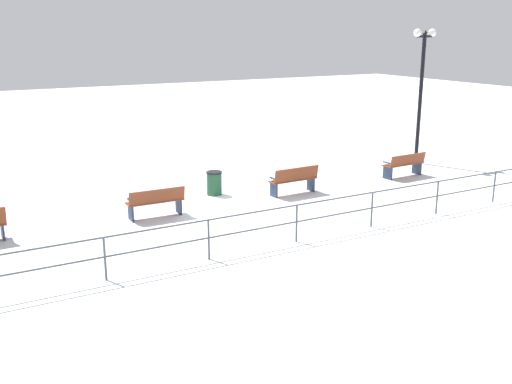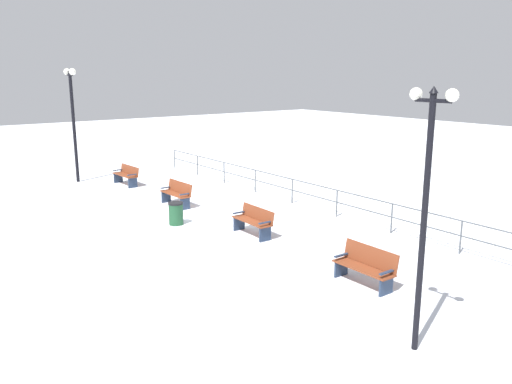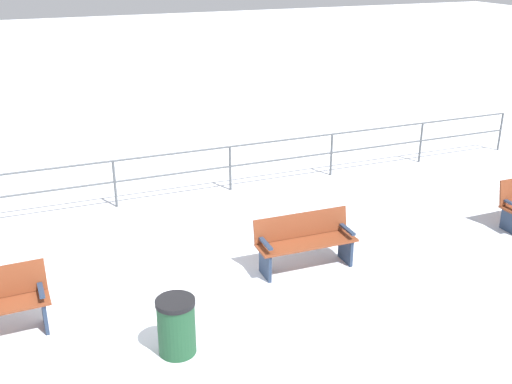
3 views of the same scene
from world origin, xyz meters
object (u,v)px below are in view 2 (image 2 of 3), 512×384
Objects in this scene: lamppost_middle at (427,187)px; bench_nearest at (127,175)px; bench_second at (177,193)px; bench_fourth at (366,266)px; lamppost_near at (72,107)px; bench_third at (254,220)px; trash_bin at (176,213)px.

bench_nearest is at bearing -95.25° from lamppost_middle.
lamppost_middle is at bearing 80.95° from bench_second.
bench_fourth is 16.59m from lamppost_near.
bench_third is at bearing -91.87° from bench_fourth.
bench_nearest is 9.45m from bench_third.
bench_second is (-0.02, 4.73, 0.02)m from bench_nearest.
bench_second is 4.73m from bench_third.
lamppost_near reaches higher than bench_fourth.
bench_fourth is at bearing 88.30° from bench_second.
bench_second is 2.57m from trash_bin.
lamppost_middle is 10.16m from trash_bin.
lamppost_middle is 6.23× the size of trash_bin.
lamppost_near reaches higher than bench_nearest.
lamppost_middle is at bearing 78.08° from bench_third.
bench_nearest is 0.36× the size of lamppost_middle.
bench_nearest is 1.05× the size of bench_fourth.
bench_second is at bearing -97.40° from lamppost_middle.
bench_fourth is at bearing -121.03° from lamppost_middle.
bench_nearest is at bearing -89.89° from bench_fourth.
bench_fourth is (0.01, 9.45, -0.03)m from bench_second.
trash_bin is (1.39, -2.49, -0.09)m from bench_third.
trash_bin is (1.24, 2.24, -0.11)m from bench_second.
bench_third is 12.02m from lamppost_near.
lamppost_near is 9.55m from trash_bin.
bench_nearest is 7.07m from trash_bin.
lamppost_middle reaches higher than trash_bin.
bench_second is 1.02× the size of bench_third.
bench_fourth is 0.34× the size of lamppost_middle.
lamppost_near is at bearing -90.00° from lamppost_middle.
bench_nearest is 17.03m from lamppost_middle.
lamppost_middle is (1.56, 2.59, 2.59)m from bench_fourth.
bench_nearest is 3.94m from lamppost_near.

